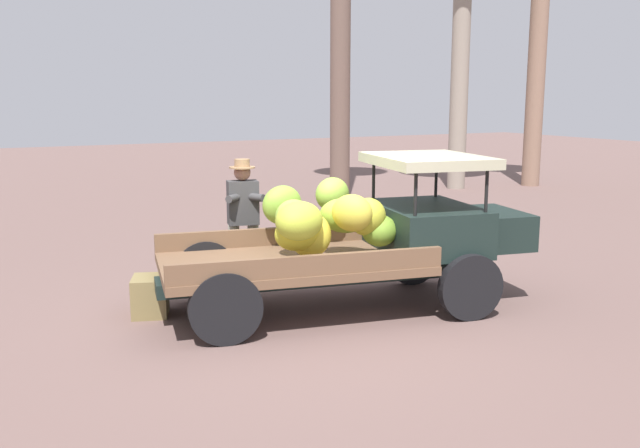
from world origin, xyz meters
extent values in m
plane|color=brown|center=(0.00, 0.00, 0.00)|extent=(60.00, 60.00, 0.00)
cube|color=black|center=(0.18, 0.14, 0.43)|extent=(4.01, 1.18, 0.16)
cylinder|color=black|center=(1.76, 0.66, 0.38)|extent=(0.78, 0.28, 0.77)
cylinder|color=black|center=(1.46, -0.92, 0.38)|extent=(0.78, 0.28, 0.77)
cylinder|color=black|center=(-1.00, 1.18, 0.38)|extent=(0.78, 0.28, 0.77)
cylinder|color=black|center=(-1.29, -0.39, 0.38)|extent=(0.78, 0.28, 0.77)
cube|color=brown|center=(-0.26, 0.23, 0.61)|extent=(3.27, 2.25, 0.10)
cube|color=brown|center=(-0.11, 1.01, 0.77)|extent=(2.96, 0.64, 0.22)
cube|color=brown|center=(-0.41, -0.56, 0.77)|extent=(2.96, 0.64, 0.22)
cube|color=black|center=(1.41, -0.09, 0.94)|extent=(1.37, 1.70, 0.55)
cube|color=black|center=(2.29, -0.26, 0.88)|extent=(0.89, 1.18, 0.44)
cylinder|color=black|center=(1.96, 0.46, 1.49)|extent=(0.04, 0.04, 0.55)
cylinder|color=black|center=(1.72, -0.81, 1.49)|extent=(0.04, 0.04, 0.55)
cylinder|color=black|center=(1.10, 0.62, 1.49)|extent=(0.04, 0.04, 0.55)
cylinder|color=black|center=(0.86, -0.65, 1.49)|extent=(0.04, 0.04, 0.55)
cube|color=#B7B493|center=(1.41, -0.09, 1.76)|extent=(1.48, 1.72, 0.12)
ellipsoid|color=gold|center=(-0.19, -0.12, 1.00)|extent=(0.67, 0.70, 0.62)
ellipsoid|color=#97BC38|center=(0.36, 0.05, 1.15)|extent=(0.76, 0.74, 0.46)
ellipsoid|color=#91BB40|center=(-0.19, 0.29, 1.14)|extent=(0.50, 0.56, 0.54)
ellipsoid|color=#B1C036|center=(-0.43, -0.34, 1.22)|extent=(0.80, 0.77, 0.49)
ellipsoid|color=#D1D139|center=(0.52, -0.18, 1.16)|extent=(0.61, 0.58, 0.48)
ellipsoid|color=#80AC36|center=(-0.09, 0.85, 1.20)|extent=(0.58, 0.41, 0.49)
ellipsoid|color=#92BB40|center=(0.54, 0.71, 1.31)|extent=(0.58, 0.54, 0.45)
ellipsoid|color=yellow|center=(-0.36, -0.21, 1.07)|extent=(0.77, 0.68, 0.52)
ellipsoid|color=#7FAC34|center=(0.67, -0.20, 0.99)|extent=(0.56, 0.60, 0.49)
ellipsoid|color=gold|center=(0.24, -0.31, 1.24)|extent=(0.60, 0.62, 0.46)
cylinder|color=#AEB099|center=(-0.18, 1.60, 0.42)|extent=(0.15, 0.15, 0.85)
cylinder|color=#AEB099|center=(-0.43, 1.65, 0.42)|extent=(0.15, 0.15, 0.85)
cube|color=#3D3C3D|center=(-0.31, 1.63, 1.14)|extent=(0.44, 0.32, 0.58)
cylinder|color=#3D3C3D|center=(-0.23, 1.51, 1.22)|extent=(0.27, 0.40, 0.10)
cylinder|color=#3D3C3D|center=(-0.43, 1.55, 1.22)|extent=(0.37, 0.33, 0.10)
sphere|color=#92614E|center=(-0.31, 1.63, 1.54)|extent=(0.22, 0.22, 0.22)
cylinder|color=#9D7853|center=(-0.31, 1.63, 1.60)|extent=(0.34, 0.34, 0.02)
cylinder|color=#9D7853|center=(-0.31, 1.63, 1.66)|extent=(0.20, 0.20, 0.10)
cube|color=olive|center=(-1.74, 0.95, 0.23)|extent=(0.54, 0.59, 0.45)
cylinder|color=gray|center=(8.50, 8.22, 3.29)|extent=(0.48, 0.48, 6.59)
cylinder|color=#8A6A57|center=(10.77, 7.74, 3.89)|extent=(0.49, 0.49, 7.79)
camera|label=1|loc=(-3.56, -6.86, 2.54)|focal=38.79mm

